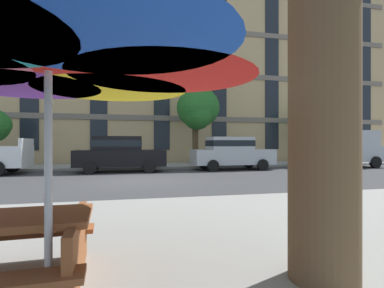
% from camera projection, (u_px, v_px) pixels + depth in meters
% --- Properties ---
extents(ground_plane, '(120.00, 120.00, 0.00)m').
position_uv_depth(ground_plane, '(136.00, 181.00, 11.32)').
color(ground_plane, '#38383A').
extents(sidewalk_far, '(56.00, 3.60, 0.12)m').
position_uv_depth(sidewalk_far, '(132.00, 166.00, 17.95)').
color(sidewalk_far, gray).
rests_on(sidewalk_far, ground).
extents(apartment_building, '(41.94, 12.08, 19.20)m').
position_uv_depth(apartment_building, '(129.00, 51.00, 25.92)').
color(apartment_building, tan).
rests_on(apartment_building, ground).
extents(sedan_black, '(4.40, 1.98, 1.78)m').
position_uv_depth(sedan_black, '(119.00, 153.00, 14.77)').
color(sedan_black, black).
rests_on(sedan_black, ground).
extents(sedan_silver, '(4.40, 1.98, 1.78)m').
position_uv_depth(sedan_silver, '(231.00, 152.00, 16.10)').
color(sedan_silver, '#A8AAB2').
rests_on(sedan_silver, ground).
extents(pickup_silver, '(5.10, 2.12, 2.20)m').
position_uv_depth(pickup_silver, '(344.00, 150.00, 17.70)').
color(pickup_silver, '#A8AAB2').
rests_on(pickup_silver, ground).
extents(street_tree_middle, '(2.84, 2.78, 5.05)m').
position_uv_depth(street_tree_middle, '(197.00, 110.00, 18.78)').
color(street_tree_middle, '#4C3823').
rests_on(street_tree_middle, ground).
extents(street_tree_right, '(2.00, 2.32, 4.02)m').
position_uv_depth(street_tree_right, '(306.00, 124.00, 21.14)').
color(street_tree_right, brown).
rests_on(street_tree_right, ground).
extents(patio_umbrella, '(3.41, 3.17, 2.48)m').
position_uv_depth(patio_umbrella, '(48.00, 44.00, 2.31)').
color(patio_umbrella, silver).
rests_on(patio_umbrella, ground).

